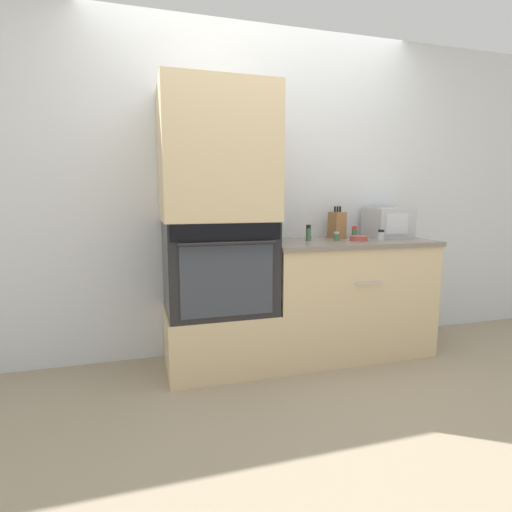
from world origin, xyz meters
TOP-DOWN VIEW (x-y plane):
  - ground_plane at (0.00, 0.00)m, footprint 12.00×12.00m
  - wall_back at (0.00, 0.63)m, footprint 8.00×0.05m
  - oven_cabinet_base at (-0.38, 0.30)m, footprint 0.75×0.60m
  - wall_oven at (-0.38, 0.30)m, footprint 0.73×0.64m
  - oven_cabinet_upper at (-0.38, 0.30)m, footprint 0.75×0.60m
  - counter_unit at (0.63, 0.30)m, footprint 1.28×0.63m
  - microwave at (1.06, 0.42)m, footprint 0.32×0.30m
  - knife_block at (0.63, 0.47)m, footprint 0.09×0.15m
  - bowl at (0.70, 0.25)m, footprint 0.13×0.13m
  - condiment_jar_near at (0.73, 0.38)m, footprint 0.04×0.04m
  - condiment_jar_mid at (0.33, 0.36)m, footprint 0.04×0.04m
  - condiment_jar_far at (0.87, 0.22)m, footprint 0.05×0.05m
  - condiment_jar_back at (0.53, 0.28)m, footprint 0.04×0.04m

SIDE VIEW (x-z plane):
  - ground_plane at x=0.00m, z-range 0.00..0.00m
  - oven_cabinet_base at x=-0.38m, z-range 0.00..0.42m
  - counter_unit at x=0.63m, z-range 0.00..0.89m
  - wall_oven at x=-0.38m, z-range 0.42..1.06m
  - bowl at x=0.70m, z-range 0.89..0.93m
  - condiment_jar_back at x=0.53m, z-range 0.89..0.96m
  - condiment_jar_far at x=0.87m, z-range 0.89..0.97m
  - condiment_jar_near at x=0.73m, z-range 0.89..0.99m
  - condiment_jar_mid at x=0.33m, z-range 0.89..1.01m
  - knife_block at x=0.63m, z-range 0.87..1.13m
  - microwave at x=1.06m, z-range 0.89..1.13m
  - wall_back at x=0.00m, z-range 0.00..2.50m
  - oven_cabinet_upper at x=-0.38m, z-range 1.06..1.95m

